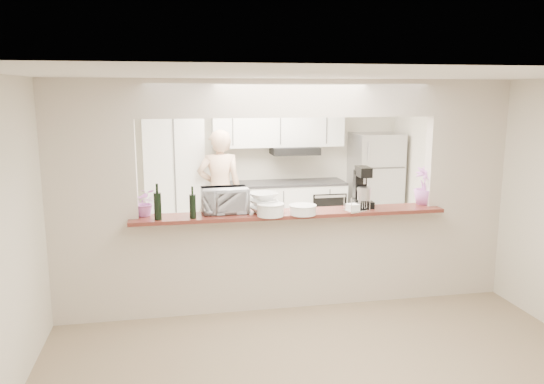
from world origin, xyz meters
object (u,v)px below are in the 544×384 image
object	(u,v)px
toaster_oven	(225,200)
stand_mixer	(362,189)
person	(220,191)
refrigerator	(375,185)

from	to	relation	value
toaster_oven	stand_mixer	xyz separation A→B (m)	(1.55, 0.02, 0.07)
toaster_oven	stand_mixer	bearing A→B (deg)	-2.11
toaster_oven	person	xyz separation A→B (m)	(0.15, 2.25, -0.32)
refrigerator	stand_mixer	world-z (taller)	refrigerator
refrigerator	stand_mixer	bearing A→B (deg)	-114.89
person	stand_mixer	bearing A→B (deg)	123.49
toaster_oven	person	size ratio (longest dim) A/B	0.27
refrigerator	person	bearing A→B (deg)	-172.32
toaster_oven	person	bearing A→B (deg)	83.43
toaster_oven	refrigerator	bearing A→B (deg)	40.71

